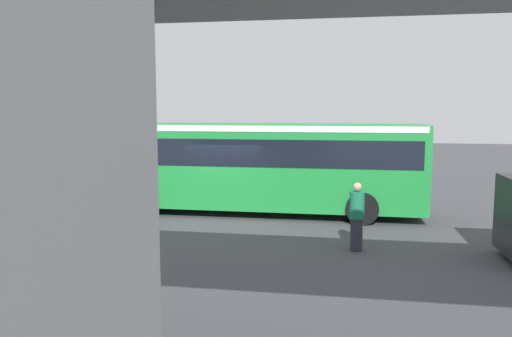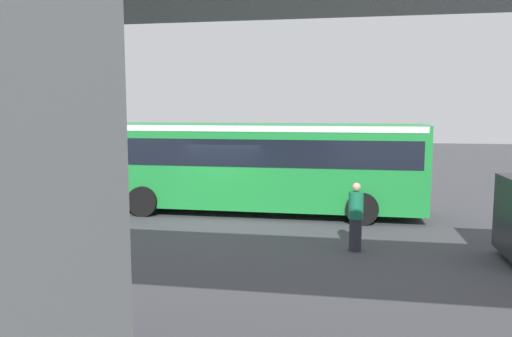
# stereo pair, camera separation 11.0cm
# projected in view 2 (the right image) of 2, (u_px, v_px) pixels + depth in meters

# --- Properties ---
(ground) EXTENTS (80.00, 80.00, 0.00)m
(ground) POSITION_uv_depth(u_px,v_px,m) (226.00, 217.00, 17.15)
(ground) COLOR #424247
(city_bus) EXTENTS (11.54, 2.85, 3.15)m
(city_bus) POSITION_uv_depth(u_px,v_px,m) (255.00, 160.00, 17.70)
(city_bus) COLOR #1E8C38
(city_bus) RESTS_ON ground
(pedestrian) EXTENTS (0.38, 0.38, 1.79)m
(pedestrian) POSITION_uv_depth(u_px,v_px,m) (356.00, 217.00, 13.00)
(pedestrian) COLOR #2D2D38
(pedestrian) RESTS_ON ground
(lane_dash_leftmost) EXTENTS (2.00, 0.20, 0.01)m
(lane_dash_leftmost) POSITION_uv_depth(u_px,v_px,m) (345.00, 203.00, 19.67)
(lane_dash_leftmost) COLOR silver
(lane_dash_leftmost) RESTS_ON ground
(lane_dash_left) EXTENTS (2.00, 0.20, 0.01)m
(lane_dash_left) POSITION_uv_depth(u_px,v_px,m) (245.00, 200.00, 20.37)
(lane_dash_left) COLOR silver
(lane_dash_left) RESTS_ON ground
(lane_dash_centre) EXTENTS (2.00, 0.20, 0.01)m
(lane_dash_centre) POSITION_uv_depth(u_px,v_px,m) (151.00, 197.00, 21.08)
(lane_dash_centre) COLOR silver
(lane_dash_centre) RESTS_ON ground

